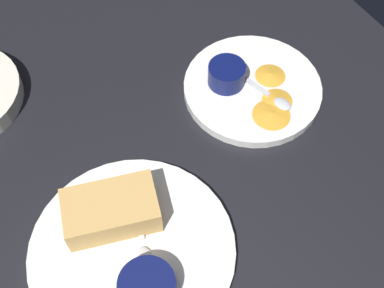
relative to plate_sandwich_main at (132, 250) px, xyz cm
name	(u,v)px	position (x,y,z in cm)	size (l,w,h in cm)	color
ground_plane	(134,172)	(6.31, 12.43, -2.30)	(110.00, 110.00, 3.00)	black
plate_sandwich_main	(132,250)	(0.00, 0.00, 0.00)	(28.87, 28.87, 1.60)	white
sandwich_half_near	(111,210)	(-0.18, 5.48, 3.20)	(14.68, 10.92, 4.80)	tan
ramekin_dark_sauce	(147,287)	(-0.81, -6.44, 2.61)	(7.56, 7.56, 3.34)	#0C144C
spoon_by_dark_ramekin	(143,249)	(1.27, -0.99, 1.16)	(4.91, 9.74, 0.80)	silver
plate_chips_companion	(252,88)	(30.93, 15.71, 0.00)	(23.58, 23.58, 1.60)	white
ramekin_light_gravy	(227,74)	(27.40, 18.66, 2.83)	(6.31, 6.31, 3.77)	#0C144C
spoon_by_gravy_ramekin	(276,100)	(32.31, 10.93, 1.16)	(4.16, 9.88, 0.80)	silver
plantain_chip_scatter	(273,98)	(32.10, 11.55, 1.10)	(12.31, 14.55, 0.60)	gold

